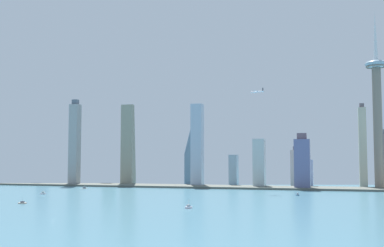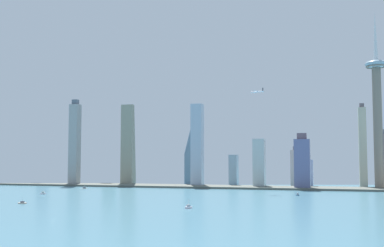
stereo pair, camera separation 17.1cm
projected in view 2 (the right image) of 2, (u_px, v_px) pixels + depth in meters
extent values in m
plane|color=#407083|center=(53.00, 220.00, 419.22)|extent=(6000.00, 6000.00, 0.00)
cube|color=#555951|center=(205.00, 187.00, 902.60)|extent=(925.44, 79.47, 3.50)
cylinder|color=slate|center=(378.00, 126.00, 842.83)|extent=(15.23, 15.23, 220.28)
ellipsoid|color=#87A4B9|center=(376.00, 64.00, 851.03)|extent=(38.08, 38.08, 13.36)
torus|color=slate|center=(376.00, 67.00, 850.68)|extent=(35.04, 35.04, 2.67)
cone|color=silver|center=(375.00, 35.00, 854.85)|extent=(7.61, 7.61, 89.16)
cube|color=slate|center=(302.00, 164.00, 844.08)|extent=(27.29, 15.31, 87.82)
cube|color=#644C5A|center=(302.00, 136.00, 847.75)|extent=(16.37, 9.19, 10.65)
cube|color=gray|center=(128.00, 145.00, 998.03)|extent=(25.01, 22.46, 165.18)
cube|color=#9FB0C7|center=(197.00, 145.00, 942.57)|extent=(21.89, 20.30, 160.62)
cube|color=gray|center=(110.00, 164.00, 1041.88)|extent=(21.09, 25.26, 85.39)
cylinder|color=#4C4C51|center=(110.00, 138.00, 1045.99)|extent=(1.60, 1.60, 24.96)
cube|color=#87A2B5|center=(234.00, 170.00, 948.70)|extent=(16.00, 20.03, 61.43)
cube|color=#C0B2AE|center=(297.00, 168.00, 940.45)|extent=(25.69, 20.61, 70.64)
cube|color=#59555E|center=(297.00, 148.00, 943.34)|extent=(15.42, 12.37, 7.03)
cube|color=slate|center=(43.00, 165.00, 1047.20)|extent=(18.26, 20.01, 78.55)
cube|color=#5C5C5A|center=(43.00, 146.00, 1050.39)|extent=(10.96, 12.01, 7.23)
cube|color=gray|center=(75.00, 145.00, 984.74)|extent=(18.77, 18.02, 164.83)
cube|color=slate|center=(75.00, 102.00, 991.24)|extent=(11.26, 10.81, 9.92)
cube|color=#99ADD4|center=(307.00, 173.00, 906.92)|extent=(21.92, 12.05, 51.85)
cube|color=#594F55|center=(307.00, 157.00, 909.15)|extent=(13.15, 7.23, 8.29)
cube|color=#AEBDC1|center=(259.00, 163.00, 900.73)|extent=(21.33, 23.39, 90.67)
cube|color=#B1B2A0|center=(363.00, 148.00, 885.55)|extent=(13.62, 19.84, 147.75)
cube|color=#61575F|center=(362.00, 106.00, 891.33)|extent=(8.17, 11.90, 7.61)
cube|color=slate|center=(190.00, 157.00, 1008.38)|extent=(15.87, 23.34, 114.64)
cube|color=#5A5464|center=(190.00, 127.00, 1012.99)|extent=(9.52, 14.00, 9.14)
cube|color=white|center=(43.00, 194.00, 724.73)|extent=(8.34, 3.22, 1.98)
cube|color=#9EA9A6|center=(43.00, 192.00, 724.89)|extent=(3.69, 2.19, 2.22)
cube|color=white|center=(84.00, 189.00, 855.33)|extent=(9.55, 10.87, 1.45)
cube|color=#3D3C4A|center=(84.00, 188.00, 855.44)|extent=(4.90, 5.33, 1.60)
cylinder|color=silver|center=(84.00, 186.00, 855.73)|extent=(0.24, 0.24, 6.12)
cube|color=white|center=(188.00, 207.00, 513.34)|extent=(6.57, 8.79, 2.40)
cube|color=#9A9FA8|center=(188.00, 205.00, 513.51)|extent=(3.62, 4.24, 2.03)
cylinder|color=silver|center=(188.00, 202.00, 513.80)|extent=(0.24, 0.24, 5.80)
cube|color=#285378|center=(298.00, 195.00, 698.46)|extent=(5.07, 6.21, 1.35)
cube|color=#9B98A2|center=(298.00, 194.00, 698.61)|extent=(2.69, 3.03, 2.58)
cube|color=beige|center=(22.00, 203.00, 570.17)|extent=(9.91, 5.36, 1.44)
cube|color=#3F3745|center=(22.00, 202.00, 570.28)|extent=(4.55, 3.20, 1.52)
cylinder|color=silver|center=(22.00, 199.00, 570.49)|extent=(0.24, 0.24, 4.10)
cylinder|color=silver|center=(258.00, 92.00, 803.57)|extent=(22.95, 9.46, 2.20)
sphere|color=silver|center=(251.00, 92.00, 810.26)|extent=(2.20, 2.20, 2.20)
cube|color=silver|center=(257.00, 91.00, 803.65)|extent=(9.03, 21.10, 0.50)
cube|color=silver|center=(263.00, 91.00, 797.98)|extent=(3.96, 7.65, 0.40)
cube|color=#2D333D|center=(263.00, 89.00, 798.22)|extent=(1.76, 1.01, 5.00)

